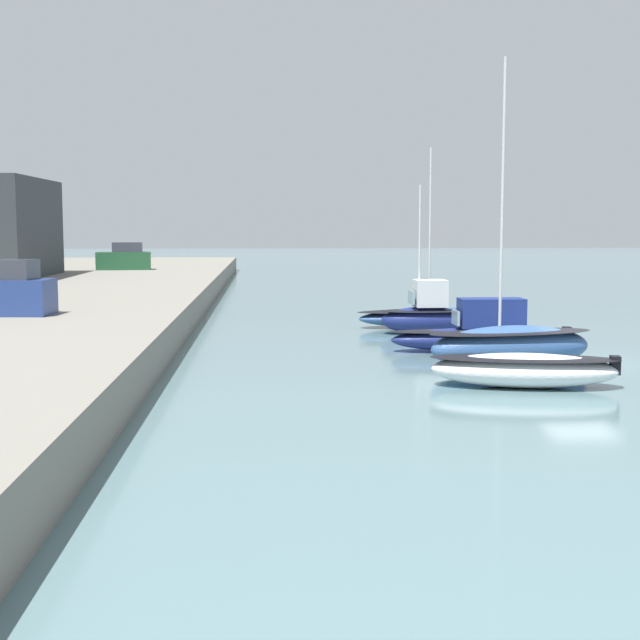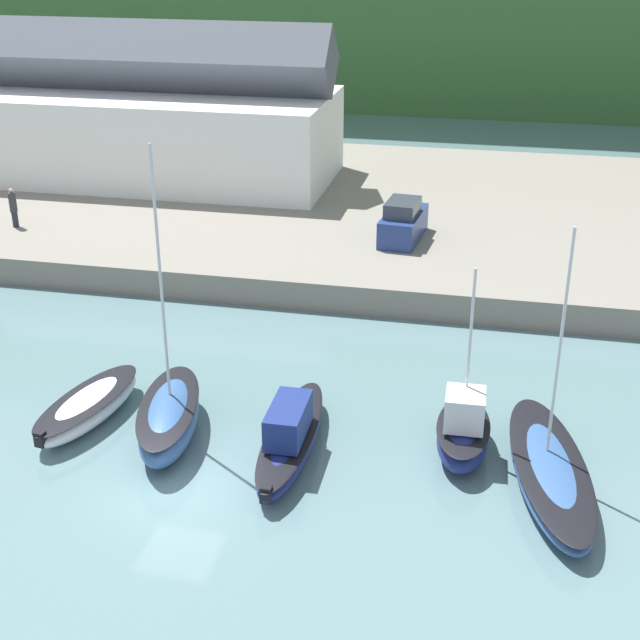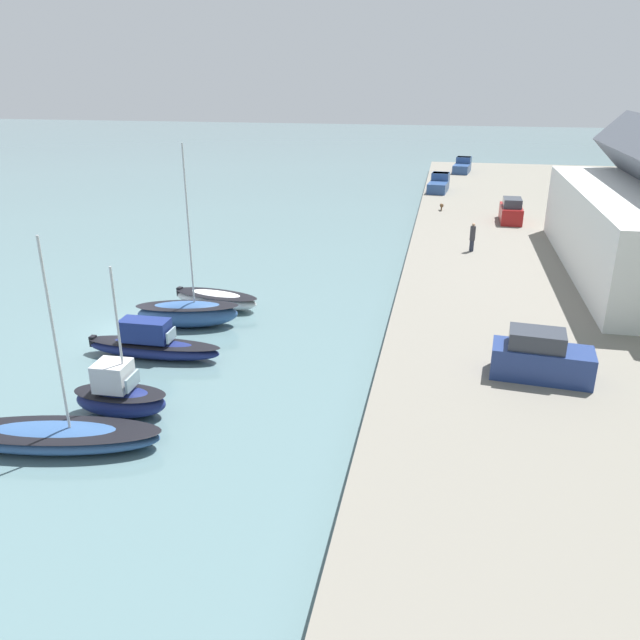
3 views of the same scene
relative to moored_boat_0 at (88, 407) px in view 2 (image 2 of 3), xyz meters
name	(u,v)px [view 2 (image 2 of 3)]	position (x,y,z in m)	size (l,w,h in m)	color
ground_plane	(175,490)	(4.61, -3.44, -0.56)	(320.00, 320.00, 0.00)	slate
quay_promenade	(342,209)	(4.61, 24.90, 0.14)	(135.19, 27.37, 1.40)	gray
harbor_clubhouse	(149,123)	(-8.19, 27.01, 4.26)	(23.48, 9.98, 9.72)	white
moored_boat_0	(88,407)	(0.00, 0.00, 0.00)	(2.87, 5.94, 1.04)	white
moored_boat_1	(169,417)	(3.33, -0.48, 0.26)	(3.21, 6.20, 10.36)	#33568E
moored_boat_2	(291,436)	(7.73, -0.64, 0.16)	(1.69, 7.28, 2.06)	navy
moored_boat_3	(463,431)	(13.43, 0.62, 0.34)	(1.91, 4.16, 6.67)	navy
moored_boat_4	(549,471)	(16.29, -0.62, -0.05)	(3.67, 8.68, 8.54)	#33568E
parked_car_0	(403,222)	(9.09, 18.21, 1.75)	(2.18, 4.35, 2.16)	navy
person_on_quay	(13,207)	(-11.64, 15.85, 1.94)	(0.40, 0.40, 2.14)	#232838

